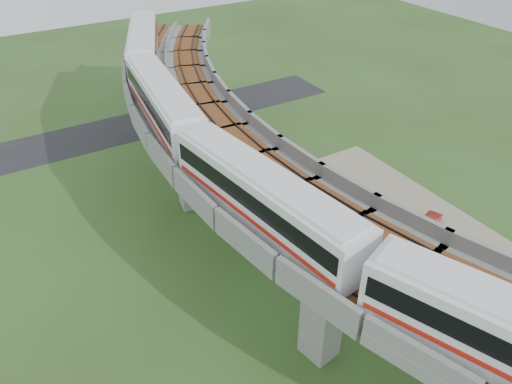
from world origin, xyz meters
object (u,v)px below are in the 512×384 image
metro_train (237,140)px  car_dark (307,183)px  car_white (423,251)px  car_red (429,224)px

metro_train → car_dark: (12.17, 7.21, -11.68)m
metro_train → car_white: 19.62m
car_red → car_dark: bearing=-177.9°
car_white → car_dark: car_white is taller
car_white → car_dark: size_ratio=0.91×
metro_train → car_white: metro_train is taller
metro_train → car_red: size_ratio=16.92×
car_white → car_dark: bearing=92.7°
metro_train → car_white: size_ratio=16.53×
car_red → car_dark: size_ratio=0.89×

